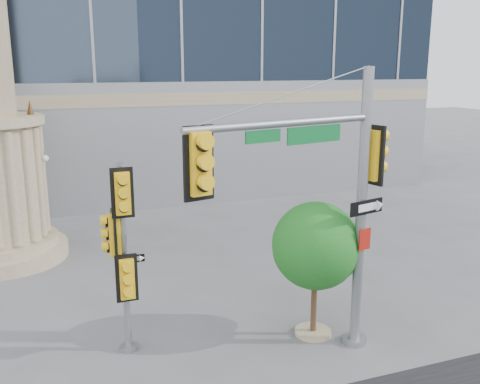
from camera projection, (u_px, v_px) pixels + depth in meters
name	position (u px, v px, depth m)	size (l,w,h in m)	color
ground	(253.00, 351.00, 12.98)	(120.00, 120.00, 0.00)	#545456
main_signal_pole	(324.00, 186.00, 11.76)	(5.15, 1.68, 6.75)	slate
secondary_signal_pole	(122.00, 245.00, 12.31)	(0.79, 0.59, 4.63)	slate
street_tree	(317.00, 249.00, 13.30)	(2.25, 2.20, 3.51)	gray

